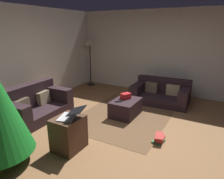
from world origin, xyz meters
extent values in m
plane|color=brown|center=(0.00, 0.00, 0.00)|extent=(6.40, 6.40, 0.00)
cube|color=silver|center=(0.00, 3.14, 1.30)|extent=(6.40, 0.12, 2.60)
cube|color=silver|center=(3.14, 0.00, 1.30)|extent=(0.12, 6.40, 2.60)
cube|color=#2D1E23|center=(-0.25, 2.15, 0.12)|extent=(1.59, 0.94, 0.24)
cube|color=#2D1E23|center=(-0.27, 2.47, 0.50)|extent=(1.56, 0.30, 0.53)
cube|color=#2D1E23|center=(0.40, 2.18, 0.40)|extent=(0.27, 0.89, 0.33)
cube|color=#2D1E23|center=(-0.91, 2.12, 0.40)|extent=(0.27, 0.89, 0.33)
cube|color=#8C7A5B|center=(0.05, 2.28, 0.39)|extent=(0.38, 0.19, 0.31)
cube|color=brown|center=(-0.57, 2.26, 0.39)|extent=(0.38, 0.21, 0.31)
cube|color=#2D1E23|center=(2.15, -0.05, 0.11)|extent=(1.01, 1.57, 0.21)
cube|color=#2D1E23|center=(2.51, -0.04, 0.43)|extent=(0.30, 1.55, 0.43)
cube|color=#2D1E23|center=(2.17, -0.70, 0.35)|extent=(0.96, 0.27, 0.27)
cube|color=#2D1E23|center=(2.13, 0.59, 0.35)|extent=(0.96, 0.27, 0.27)
cube|color=tan|center=(2.32, -0.36, 0.36)|extent=(0.14, 0.36, 0.30)
cube|color=brown|center=(2.30, 0.26, 0.36)|extent=(0.19, 0.38, 0.31)
cube|color=#2D1E23|center=(0.86, 0.42, 0.19)|extent=(0.77, 0.56, 0.39)
cube|color=red|center=(0.97, 0.47, 0.46)|extent=(0.28, 0.24, 0.13)
cube|color=black|center=(0.68, 0.52, 0.40)|extent=(0.12, 0.16, 0.02)
cylinder|color=brown|center=(-1.70, 1.34, 0.10)|extent=(0.10, 0.10, 0.21)
sphere|color=green|center=(-1.74, 1.03, 0.67)|extent=(0.06, 0.06, 0.06)
cube|color=#4C3323|center=(-0.90, 0.67, 0.30)|extent=(0.52, 0.44, 0.59)
cube|color=silver|center=(-0.90, 0.67, 0.60)|extent=(0.42, 0.36, 0.02)
cube|color=black|center=(-0.84, 0.51, 0.73)|extent=(0.42, 0.35, 0.09)
cube|color=#387A47|center=(0.07, -0.64, 0.02)|extent=(0.26, 0.21, 0.04)
cube|color=#B7332D|center=(0.09, -0.65, 0.06)|extent=(0.27, 0.16, 0.05)
cube|color=#B7332D|center=(0.08, -0.65, 0.11)|extent=(0.31, 0.20, 0.05)
cylinder|color=black|center=(2.72, 2.73, 0.01)|extent=(0.28, 0.28, 0.02)
cylinder|color=black|center=(2.72, 2.73, 0.73)|extent=(0.04, 0.04, 1.46)
cone|color=beige|center=(2.72, 2.73, 1.58)|extent=(0.36, 0.36, 0.24)
cube|color=brown|center=(0.86, 0.42, 0.00)|extent=(2.60, 2.00, 0.01)
camera|label=1|loc=(-3.23, -1.49, 2.03)|focal=32.33mm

